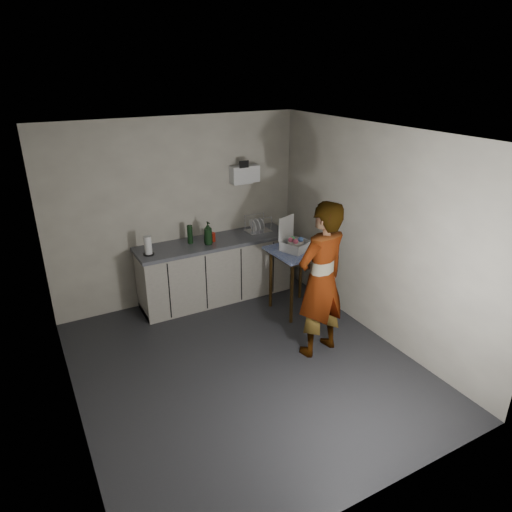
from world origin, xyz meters
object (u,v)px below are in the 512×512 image
standing_man (321,280)px  paper_towel (148,246)px  soda_can (213,237)px  dish_rack (258,228)px  dark_bottle (190,234)px  kitchen_counter (216,271)px  soap_bottle (208,233)px  side_table (297,258)px  bakery_box (294,243)px

standing_man → paper_towel: 2.30m
standing_man → soda_can: bearing=-82.6°
paper_towel → dish_rack: size_ratio=0.72×
standing_man → dish_rack: standing_man is taller
dish_rack → dark_bottle: bearing=178.0°
paper_towel → soda_can: bearing=2.5°
kitchen_counter → soda_can: size_ratio=17.63×
soap_bottle → paper_towel: 0.84m
soap_bottle → paper_towel: bearing=178.2°
side_table → soda_can: size_ratio=7.14×
side_table → dark_bottle: bearing=140.1°
standing_man → dark_bottle: size_ratio=7.23×
kitchen_counter → dark_bottle: 0.70m
kitchen_counter → paper_towel: paper_towel is taller
soap_bottle → dish_rack: soap_bottle is taller
kitchen_counter → dark_bottle: dark_bottle is taller
dark_bottle → bakery_box: 1.45m
side_table → dark_bottle: (-1.18, 0.92, 0.25)m
kitchen_counter → bakery_box: (0.80, -0.84, 0.58)m
standing_man → soap_bottle: size_ratio=5.80×
dark_bottle → paper_towel: bearing=-168.4°
dark_bottle → standing_man: bearing=-65.5°
bakery_box → soap_bottle: bearing=120.8°
standing_man → dark_bottle: standing_man is taller
standing_man → dish_rack: (0.19, 1.85, 0.03)m
bakery_box → side_table: bearing=-44.8°
paper_towel → dish_rack: bearing=3.2°
side_table → dish_rack: 0.91m
side_table → dish_rack: (-0.13, 0.88, 0.18)m
side_table → paper_towel: bearing=154.4°
soap_bottle → kitchen_counter: bearing=35.6°
soap_bottle → soda_can: size_ratio=2.54×
soda_can → bakery_box: (0.83, -0.81, 0.03)m
kitchen_counter → bakery_box: bakery_box is taller
paper_towel → bakery_box: 1.92m
soap_bottle → dish_rack: 0.86m
kitchen_counter → paper_towel: 1.14m
kitchen_counter → soap_bottle: 0.67m
dark_bottle → bakery_box: (1.13, -0.90, -0.03)m
dish_rack → soda_can: bearing=-176.0°
dish_rack → bakery_box: bakery_box is taller
paper_towel → soap_bottle: bearing=-1.8°
side_table → soap_bottle: (-0.97, 0.76, 0.28)m
soap_bottle → dish_rack: size_ratio=0.92×
side_table → paper_towel: size_ratio=3.58×
kitchen_counter → soda_can: bearing=-140.3°
standing_man → soap_bottle: (-0.65, 1.73, 0.13)m
soda_can → dish_rack: bearing=4.0°
soda_can → dark_bottle: (-0.31, 0.09, 0.07)m
kitchen_counter → bakery_box: 1.29m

